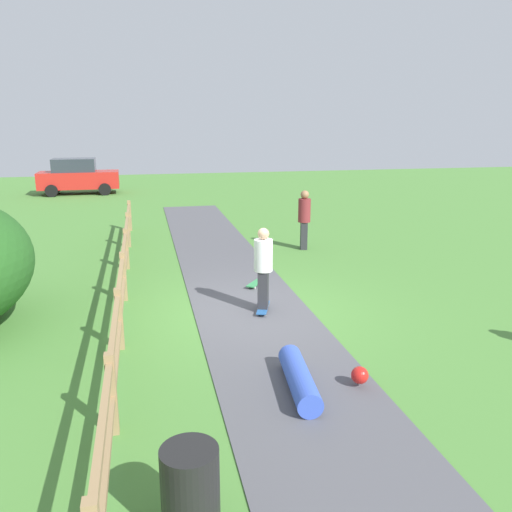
# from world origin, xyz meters

# --- Properties ---
(ground_plane) EXTENTS (60.00, 60.00, 0.00)m
(ground_plane) POSITION_xyz_m (0.00, 0.00, 0.00)
(ground_plane) COLOR #4C8438
(asphalt_path) EXTENTS (2.40, 28.00, 0.02)m
(asphalt_path) POSITION_xyz_m (0.00, 0.00, 0.01)
(asphalt_path) COLOR #515156
(asphalt_path) RESTS_ON ground_plane
(wooden_fence) EXTENTS (0.12, 18.12, 1.10)m
(wooden_fence) POSITION_xyz_m (-2.60, 0.00, 0.67)
(wooden_fence) COLOR #997A51
(wooden_fence) RESTS_ON ground_plane
(trash_bin) EXTENTS (0.56, 0.56, 0.90)m
(trash_bin) POSITION_xyz_m (-1.80, -5.69, 0.45)
(trash_bin) COLOR black
(trash_bin) RESTS_ON ground_plane
(skater_riding) EXTENTS (0.48, 0.82, 1.76)m
(skater_riding) POSITION_xyz_m (0.23, -0.06, 1.00)
(skater_riding) COLOR #265999
(skater_riding) RESTS_ON asphalt_path
(skater_fallen) EXTENTS (1.30, 1.62, 0.36)m
(skater_fallen) POSITION_xyz_m (0.06, -3.36, 0.20)
(skater_fallen) COLOR blue
(skater_fallen) RESTS_ON asphalt_path
(skateboard_loose) EXTENTS (0.64, 0.76, 0.08)m
(skateboard_loose) POSITION_xyz_m (0.47, 1.66, 0.09)
(skateboard_loose) COLOR #338C4C
(skateboard_loose) RESTS_ON asphalt_path
(bystander_maroon) EXTENTS (0.45, 0.45, 1.82)m
(bystander_maroon) POSITION_xyz_m (2.70, 4.99, 1.01)
(bystander_maroon) COLOR #2D2D33
(bystander_maroon) RESTS_ON ground_plane
(parked_car_red) EXTENTS (4.24, 2.08, 1.92)m
(parked_car_red) POSITION_xyz_m (-5.50, 19.70, 0.96)
(parked_car_red) COLOR red
(parked_car_red) RESTS_ON ground_plane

